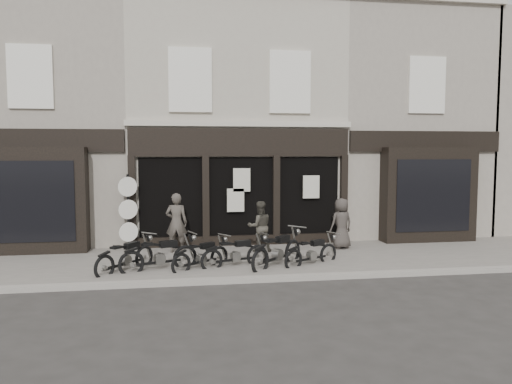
{
  "coord_description": "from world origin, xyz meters",
  "views": [
    {
      "loc": [
        -2.03,
        -13.04,
        3.22
      ],
      "look_at": [
        0.28,
        1.6,
        1.96
      ],
      "focal_mm": 35.0,
      "sensor_mm": 36.0,
      "label": 1
    }
  ],
  "objects": [
    {
      "name": "motorcycle_3",
      "position": [
        -0.51,
        0.08,
        0.37
      ],
      "size": [
        1.9,
        0.88,
        0.94
      ],
      "rotation": [
        0.0,
        0.0,
        0.31
      ],
      "color": "black",
      "rests_on": "ground"
    },
    {
      "name": "motorcycle_1",
      "position": [
        -2.51,
        -0.02,
        0.41
      ],
      "size": [
        2.02,
        1.04,
        1.02
      ],
      "rotation": [
        0.0,
        0.0,
        0.36
      ],
      "color": "black",
      "rests_on": "ground"
    },
    {
      "name": "pavement",
      "position": [
        0.0,
        0.9,
        0.06
      ],
      "size": [
        30.0,
        4.2,
        0.12
      ],
      "primitive_type": "cube",
      "color": "#67625B",
      "rests_on": "ground_plane"
    },
    {
      "name": "motorcycle_2",
      "position": [
        -1.44,
        -0.01,
        0.36
      ],
      "size": [
        1.63,
        1.31,
        0.9
      ],
      "rotation": [
        0.0,
        0.0,
        0.64
      ],
      "color": "black",
      "rests_on": "ground"
    },
    {
      "name": "motorcycle_0",
      "position": [
        -3.38,
        0.04,
        0.39
      ],
      "size": [
        1.49,
        1.68,
        0.97
      ],
      "rotation": [
        0.0,
        0.0,
        0.87
      ],
      "color": "black",
      "rests_on": "ground"
    },
    {
      "name": "central_building",
      "position": [
        0.0,
        5.95,
        4.08
      ],
      "size": [
        7.3,
        6.22,
        8.34
      ],
      "color": "#A49A8C",
      "rests_on": "ground"
    },
    {
      "name": "advert_sign_post",
      "position": [
        -3.54,
        2.55,
        1.2
      ],
      "size": [
        0.57,
        0.39,
        2.47
      ],
      "rotation": [
        0.0,
        0.0,
        0.42
      ],
      "color": "black",
      "rests_on": "ground"
    },
    {
      "name": "man_left",
      "position": [
        -2.09,
        2.06,
        1.02
      ],
      "size": [
        0.72,
        0.53,
        1.8
      ],
      "primitive_type": "imported",
      "rotation": [
        0.0,
        0.0,
        2.98
      ],
      "color": "#46403A",
      "rests_on": "pavement"
    },
    {
      "name": "kerb",
      "position": [
        0.0,
        -1.25,
        0.07
      ],
      "size": [
        30.0,
        0.25,
        0.13
      ],
      "primitive_type": "cube",
      "color": "gray",
      "rests_on": "ground_plane"
    },
    {
      "name": "man_right",
      "position": [
        3.02,
        1.83,
        0.91
      ],
      "size": [
        0.89,
        0.72,
        1.59
      ],
      "primitive_type": "imported",
      "rotation": [
        0.0,
        0.0,
        3.45
      ],
      "color": "#3C3632",
      "rests_on": "pavement"
    },
    {
      "name": "man_centre",
      "position": [
        0.41,
        1.76,
        0.89
      ],
      "size": [
        0.8,
        0.65,
        1.54
      ],
      "primitive_type": "imported",
      "rotation": [
        0.0,
        0.0,
        3.23
      ],
      "color": "#3B3830",
      "rests_on": "pavement"
    },
    {
      "name": "neighbour_left",
      "position": [
        -6.35,
        5.9,
        4.04
      ],
      "size": [
        5.6,
        6.73,
        8.34
      ],
      "color": "gray",
      "rests_on": "ground"
    },
    {
      "name": "neighbour_right",
      "position": [
        6.35,
        5.9,
        4.04
      ],
      "size": [
        5.6,
        6.73,
        8.34
      ],
      "color": "gray",
      "rests_on": "ground"
    },
    {
      "name": "ground_plane",
      "position": [
        0.0,
        0.0,
        0.0
      ],
      "size": [
        90.0,
        90.0,
        0.0
      ],
      "primitive_type": "plane",
      "color": "#2D2B28",
      "rests_on": "ground"
    },
    {
      "name": "motorcycle_4",
      "position": [
        0.61,
        -0.06,
        0.42
      ],
      "size": [
        1.78,
        1.72,
        1.07
      ],
      "rotation": [
        0.0,
        0.0,
        0.76
      ],
      "color": "black",
      "rests_on": "ground"
    },
    {
      "name": "motorcycle_5",
      "position": [
        1.56,
        -0.05,
        0.36
      ],
      "size": [
        1.74,
        1.12,
        0.91
      ],
      "rotation": [
        0.0,
        0.0,
        0.49
      ],
      "color": "black",
      "rests_on": "ground"
    }
  ]
}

